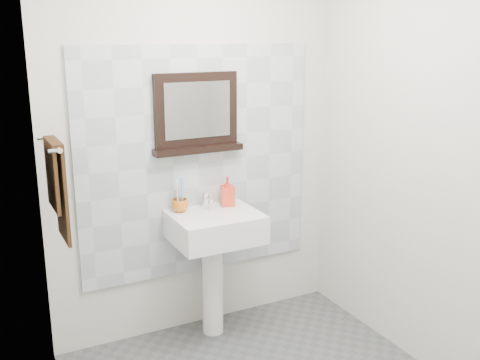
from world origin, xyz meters
name	(u,v)px	position (x,y,z in m)	size (l,w,h in m)	color
back_wall	(197,147)	(0.00, 1.10, 1.25)	(2.00, 0.01, 2.50)	silver
front_wall	(471,269)	(0.00, -1.10, 1.25)	(2.00, 0.01, 2.50)	silver
left_wall	(75,217)	(-1.00, 0.00, 1.25)	(0.01, 2.20, 2.50)	silver
right_wall	(438,165)	(1.00, 0.00, 1.25)	(0.01, 2.20, 2.50)	silver
splashback	(198,162)	(0.00, 1.09, 1.15)	(1.60, 0.02, 1.50)	silver
pedestal_sink	(215,240)	(0.02, 0.87, 0.68)	(0.55, 0.44, 0.96)	white
toothbrush_cup	(180,205)	(-0.17, 1.00, 0.90)	(0.11, 0.11, 0.08)	orange
toothbrushes	(180,193)	(-0.17, 1.00, 0.98)	(0.05, 0.04, 0.21)	white
soap_dispenser	(227,191)	(0.16, 0.98, 0.96)	(0.09, 0.09, 0.20)	red
framed_mirror	(196,115)	(-0.02, 1.06, 1.46)	(0.59, 0.11, 0.50)	black
towel_bar	(52,144)	(-0.95, 0.78, 1.41)	(0.07, 0.40, 0.03)	silver
hand_towel	(57,183)	(-0.94, 0.78, 1.20)	(0.06, 0.30, 0.55)	black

